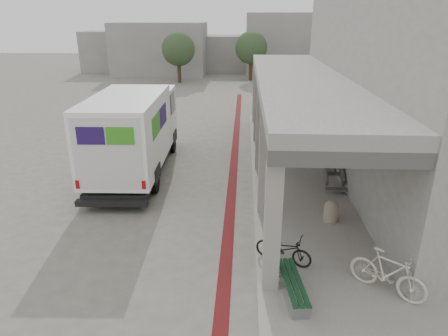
# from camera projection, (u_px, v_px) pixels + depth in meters

# --- Properties ---
(ground) EXTENTS (120.00, 120.00, 0.00)m
(ground) POSITION_uv_depth(u_px,v_px,m) (199.00, 218.00, 13.00)
(ground) COLOR #615D53
(ground) RESTS_ON ground
(bike_lane_stripe) EXTENTS (0.35, 40.00, 0.01)m
(bike_lane_stripe) POSITION_uv_depth(u_px,v_px,m) (231.00, 193.00, 14.81)
(bike_lane_stripe) COLOR #531011
(bike_lane_stripe) RESTS_ON ground
(sidewalk) EXTENTS (4.40, 28.00, 0.12)m
(sidewalk) POSITION_uv_depth(u_px,v_px,m) (323.00, 220.00, 12.78)
(sidewalk) COLOR gray
(sidewalk) RESTS_ON ground
(transit_building) EXTENTS (7.60, 17.00, 7.00)m
(transit_building) POSITION_uv_depth(u_px,v_px,m) (383.00, 91.00, 15.65)
(transit_building) COLOR gray
(transit_building) RESTS_ON ground
(distant_backdrop) EXTENTS (28.00, 10.00, 6.50)m
(distant_backdrop) POSITION_uv_depth(u_px,v_px,m) (208.00, 48.00, 45.64)
(distant_backdrop) COLOR gray
(distant_backdrop) RESTS_ON ground
(tree_left) EXTENTS (3.20, 3.20, 4.80)m
(tree_left) POSITION_uv_depth(u_px,v_px,m) (178.00, 49.00, 38.22)
(tree_left) COLOR #38281C
(tree_left) RESTS_ON ground
(tree_mid) EXTENTS (3.20, 3.20, 4.80)m
(tree_mid) POSITION_uv_depth(u_px,v_px,m) (251.00, 48.00, 39.75)
(tree_mid) COLOR #38281C
(tree_mid) RESTS_ON ground
(tree_right) EXTENTS (3.20, 3.20, 4.80)m
(tree_right) POSITION_uv_depth(u_px,v_px,m) (334.00, 49.00, 38.43)
(tree_right) COLOR #38281C
(tree_right) RESTS_ON ground
(fedex_truck) EXTENTS (2.74, 8.02, 3.39)m
(fedex_truck) POSITION_uv_depth(u_px,v_px,m) (134.00, 130.00, 16.26)
(fedex_truck) COLOR black
(fedex_truck) RESTS_ON ground
(bench) EXTENTS (0.59, 1.82, 0.42)m
(bench) POSITION_uv_depth(u_px,v_px,m) (293.00, 285.00, 9.12)
(bench) COLOR gray
(bench) RESTS_ON sidewalk
(bollard_near) EXTENTS (0.46, 0.46, 0.68)m
(bollard_near) POSITION_uv_depth(u_px,v_px,m) (331.00, 211.00, 12.51)
(bollard_near) COLOR gray
(bollard_near) RESTS_ON sidewalk
(bollard_far) EXTENTS (0.36, 0.36, 0.54)m
(bollard_far) POSITION_uv_depth(u_px,v_px,m) (263.00, 201.00, 13.32)
(bollard_far) COLOR gray
(bollard_far) RESTS_ON sidewalk
(utility_cabinet) EXTENTS (0.54, 0.64, 0.94)m
(utility_cabinet) POSITION_uv_depth(u_px,v_px,m) (330.00, 161.00, 16.43)
(utility_cabinet) COLOR slate
(utility_cabinet) RESTS_ON sidewalk
(bicycle_black) EXTENTS (1.61, 1.14, 0.80)m
(bicycle_black) POSITION_uv_depth(u_px,v_px,m) (283.00, 249.00, 10.36)
(bicycle_black) COLOR black
(bicycle_black) RESTS_ON sidewalk
(bicycle_cream) EXTENTS (1.72, 1.54, 1.09)m
(bicycle_cream) POSITION_uv_depth(u_px,v_px,m) (388.00, 273.00, 9.14)
(bicycle_cream) COLOR beige
(bicycle_cream) RESTS_ON sidewalk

